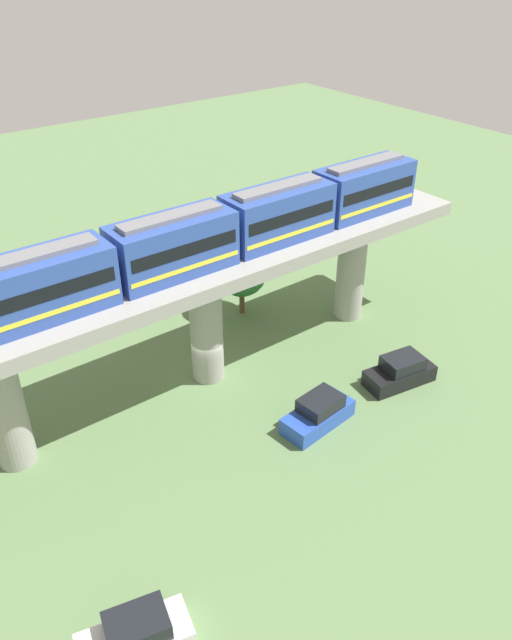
{
  "coord_description": "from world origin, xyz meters",
  "views": [
    {
      "loc": [
        25.93,
        -16.16,
        23.08
      ],
      "look_at": [
        2.5,
        1.7,
        4.58
      ],
      "focal_mm": 35.27,
      "sensor_mm": 36.0,
      "label": 1
    }
  ],
  "objects_px": {
    "train": "(228,229)",
    "parked_car_white": "(136,637)",
    "parked_car_blue": "(318,413)",
    "tree_near_viaduct": "(242,271)",
    "tree_mid_lot": "(170,250)",
    "parked_car_black": "(400,372)"
  },
  "relations": [
    {
      "from": "parked_car_blue",
      "to": "tree_mid_lot",
      "type": "xyz_separation_m",
      "value": [
        -17.57,
        1.36,
        2.63
      ]
    },
    {
      "from": "train",
      "to": "tree_near_viaduct",
      "type": "bearing_deg",
      "value": 137.86
    },
    {
      "from": "train",
      "to": "parked_car_black",
      "type": "relative_size",
      "value": 6.18
    },
    {
      "from": "train",
      "to": "tree_mid_lot",
      "type": "height_order",
      "value": "train"
    },
    {
      "from": "tree_near_viaduct",
      "to": "tree_mid_lot",
      "type": "distance_m",
      "value": 6.05
    },
    {
      "from": "parked_car_white",
      "to": "tree_mid_lot",
      "type": "bearing_deg",
      "value": 159.88
    },
    {
      "from": "tree_mid_lot",
      "to": "train",
      "type": "bearing_deg",
      "value": -10.96
    },
    {
      "from": "parked_car_blue",
      "to": "tree_near_viaduct",
      "type": "distance_m",
      "value": 12.75
    },
    {
      "from": "parked_car_black",
      "to": "parked_car_blue",
      "type": "bearing_deg",
      "value": -81.79
    },
    {
      "from": "parked_car_blue",
      "to": "parked_car_black",
      "type": "xyz_separation_m",
      "value": [
        0.17,
        6.34,
        0.0
      ]
    },
    {
      "from": "train",
      "to": "parked_car_white",
      "type": "relative_size",
      "value": 6.09
    },
    {
      "from": "train",
      "to": "parked_car_white",
      "type": "distance_m",
      "value": 20.1
    },
    {
      "from": "tree_mid_lot",
      "to": "parked_car_blue",
      "type": "bearing_deg",
      "value": -4.44
    },
    {
      "from": "parked_car_black",
      "to": "tree_mid_lot",
      "type": "relative_size",
      "value": 0.91
    },
    {
      "from": "train",
      "to": "tree_near_viaduct",
      "type": "height_order",
      "value": "train"
    },
    {
      "from": "parked_car_blue",
      "to": "parked_car_white",
      "type": "relative_size",
      "value": 0.97
    },
    {
      "from": "tree_mid_lot",
      "to": "parked_car_white",
      "type": "bearing_deg",
      "value": -33.72
    },
    {
      "from": "parked_car_blue",
      "to": "tree_near_viaduct",
      "type": "bearing_deg",
      "value": 157.05
    },
    {
      "from": "parked_car_black",
      "to": "tree_mid_lot",
      "type": "xyz_separation_m",
      "value": [
        -17.75,
        -4.98,
        2.63
      ]
    },
    {
      "from": "train",
      "to": "parked_car_white",
      "type": "bearing_deg",
      "value": -46.6
    },
    {
      "from": "tree_near_viaduct",
      "to": "tree_mid_lot",
      "type": "bearing_deg",
      "value": -157.97
    },
    {
      "from": "train",
      "to": "parked_car_blue",
      "type": "relative_size",
      "value": 6.29
    }
  ]
}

